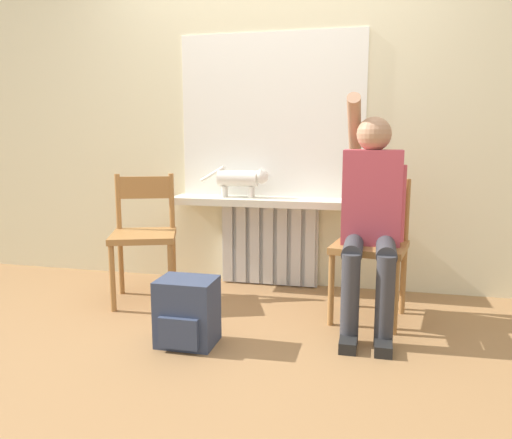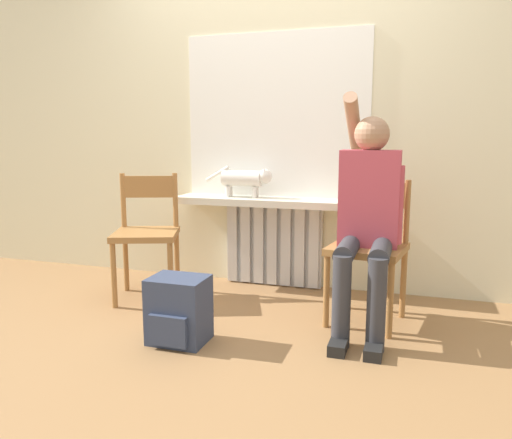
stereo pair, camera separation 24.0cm
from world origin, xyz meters
TOP-DOWN VIEW (x-y plane):
  - ground_plane at (0.00, 0.00)m, footprint 12.00×12.00m
  - wall_with_window at (0.00, 1.23)m, footprint 7.00×0.06m
  - radiator at (-0.00, 1.15)m, footprint 0.73×0.08m
  - windowsill at (0.00, 1.06)m, footprint 1.41×0.28m
  - window_glass at (0.00, 1.20)m, footprint 1.36×0.01m
  - chair_left at (-0.75, 0.61)m, footprint 0.54×0.54m
  - chair_right at (0.74, 0.61)m, footprint 0.48×0.48m
  - person at (0.74, 0.50)m, footprint 0.36×0.97m
  - cat at (-0.19, 1.07)m, footprint 0.52×0.12m
  - backpack at (-0.20, -0.03)m, footprint 0.31×0.27m

SIDE VIEW (x-z plane):
  - ground_plane at x=0.00m, z-range 0.00..0.00m
  - backpack at x=-0.20m, z-range 0.00..0.36m
  - radiator at x=0.00m, z-range 0.00..0.62m
  - chair_left at x=-0.75m, z-range 0.03..0.89m
  - chair_right at x=0.74m, z-range 0.03..0.89m
  - windowsill at x=0.00m, z-range 0.62..0.67m
  - person at x=0.74m, z-range 0.01..1.37m
  - cat at x=-0.19m, z-range 0.69..0.92m
  - window_glass at x=0.00m, z-range 0.67..1.84m
  - wall_with_window at x=0.00m, z-range 0.00..2.70m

